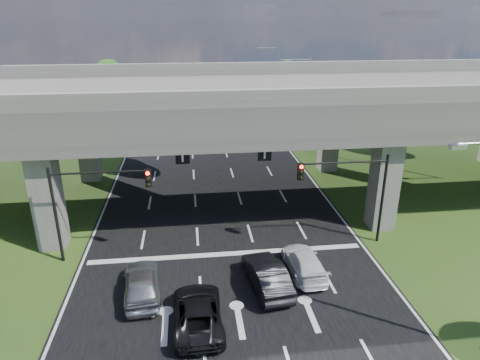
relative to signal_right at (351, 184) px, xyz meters
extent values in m
plane|color=#2A4516|center=(-7.82, -3.94, -4.19)|extent=(160.00, 160.00, 0.00)
cube|color=black|center=(-7.82, 6.06, -4.17)|extent=(18.00, 120.00, 0.03)
cube|color=#3B3836|center=(-7.82, 8.06, 3.81)|extent=(80.00, 15.00, 2.00)
cube|color=#625F5A|center=(-7.82, 0.81, 5.31)|extent=(80.00, 0.50, 1.00)
cube|color=#625F5A|center=(-7.82, 15.31, 5.31)|extent=(80.00, 0.50, 1.00)
cube|color=#625F5A|center=(-18.82, 2.06, -0.69)|extent=(1.60, 1.60, 7.00)
cube|color=#625F5A|center=(-18.82, 14.06, -0.69)|extent=(1.60, 1.60, 7.00)
cube|color=#625F5A|center=(3.18, 2.06, -0.69)|extent=(1.60, 1.60, 7.00)
cube|color=#625F5A|center=(3.18, 14.06, -0.69)|extent=(1.60, 1.60, 7.00)
cube|color=black|center=(-10.32, 1.06, 1.81)|extent=(0.85, 0.06, 0.85)
cube|color=black|center=(-5.32, 1.06, 1.81)|extent=(0.85, 0.06, 0.85)
cylinder|color=black|center=(2.18, 0.06, -1.19)|extent=(0.18, 0.18, 6.00)
cylinder|color=black|center=(-0.57, 0.06, 1.41)|extent=(5.50, 0.12, 0.12)
cube|color=black|center=(-3.32, -0.12, 1.01)|extent=(0.35, 0.28, 1.05)
sphere|color=#FF0C05|center=(-3.32, -0.28, 1.36)|extent=(0.22, 0.22, 0.22)
cylinder|color=black|center=(-17.82, 0.06, -1.19)|extent=(0.18, 0.18, 6.00)
cylinder|color=black|center=(-15.07, 0.06, 1.41)|extent=(5.50, 0.12, 0.12)
cube|color=black|center=(-12.32, -0.12, 1.01)|extent=(0.35, 0.28, 1.05)
sphere|color=#FF0C05|center=(-12.32, -0.28, 1.36)|extent=(0.22, 0.22, 0.22)
cube|color=gray|center=(-0.32, -9.94, 5.41)|extent=(0.60, 0.25, 0.18)
cylinder|color=gray|center=(2.68, 20.06, 0.81)|extent=(0.16, 0.16, 10.00)
cylinder|color=gray|center=(1.18, 20.06, 5.51)|extent=(3.00, 0.10, 0.10)
cube|color=gray|center=(-0.32, 20.06, 5.41)|extent=(0.60, 0.25, 0.18)
cylinder|color=gray|center=(2.68, 36.06, 0.81)|extent=(0.16, 0.16, 10.00)
cylinder|color=gray|center=(1.18, 36.06, 5.51)|extent=(3.00, 0.10, 0.10)
cube|color=gray|center=(-0.32, 36.06, 5.41)|extent=(0.60, 0.25, 0.18)
cylinder|color=black|center=(-21.82, 22.06, -2.54)|extent=(0.36, 0.36, 3.30)
sphere|color=#1B4A13|center=(-21.82, 22.06, 0.46)|extent=(4.50, 4.50, 4.50)
sphere|color=#1B4A13|center=(-21.42, 21.76, 1.81)|extent=(3.60, 3.60, 3.60)
sphere|color=#1B4A13|center=(-22.12, 22.46, -0.44)|extent=(3.30, 3.30, 3.30)
cylinder|color=black|center=(-24.82, 30.06, -2.76)|extent=(0.36, 0.36, 2.86)
sphere|color=#1B4A13|center=(-24.82, 30.06, -0.16)|extent=(3.90, 3.90, 3.90)
sphere|color=#1B4A13|center=(-24.42, 29.76, 1.01)|extent=(3.12, 3.12, 3.12)
sphere|color=#1B4A13|center=(-25.12, 30.46, -0.94)|extent=(2.86, 2.86, 2.86)
cylinder|color=black|center=(-20.82, 38.06, -2.43)|extent=(0.36, 0.36, 3.52)
sphere|color=#1B4A13|center=(-20.82, 38.06, 0.77)|extent=(4.80, 4.80, 4.80)
sphere|color=#1B4A13|center=(-20.42, 37.76, 2.21)|extent=(3.84, 3.84, 3.84)
sphere|color=#1B4A13|center=(-21.12, 38.46, -0.19)|extent=(3.52, 3.52, 3.52)
cylinder|color=black|center=(5.18, 24.06, -2.65)|extent=(0.36, 0.36, 3.08)
sphere|color=#1B4A13|center=(5.18, 24.06, 0.15)|extent=(4.20, 4.20, 4.20)
sphere|color=#1B4A13|center=(5.58, 23.76, 1.41)|extent=(3.36, 3.36, 3.36)
sphere|color=#1B4A13|center=(4.88, 24.46, -0.69)|extent=(3.08, 3.08, 3.08)
cylinder|color=black|center=(8.18, 32.06, -2.76)|extent=(0.36, 0.36, 2.86)
sphere|color=#1B4A13|center=(8.18, 32.06, -0.16)|extent=(3.90, 3.90, 3.90)
sphere|color=#1B4A13|center=(8.58, 31.76, 1.01)|extent=(3.12, 3.12, 3.12)
sphere|color=#1B4A13|center=(7.88, 32.46, -0.94)|extent=(2.86, 2.86, 2.86)
cylinder|color=black|center=(4.18, 40.06, -2.54)|extent=(0.36, 0.36, 3.30)
sphere|color=#1B4A13|center=(4.18, 40.06, 0.46)|extent=(4.50, 4.50, 4.50)
sphere|color=#1B4A13|center=(4.58, 39.76, 1.81)|extent=(3.60, 3.60, 3.60)
sphere|color=#1B4A13|center=(3.88, 40.46, -0.44)|extent=(3.30, 3.30, 3.30)
imported|color=#A2A3A9|center=(-12.70, -4.08, -3.37)|extent=(2.30, 4.77, 1.57)
imported|color=black|center=(-6.02, -4.17, -3.38)|extent=(2.26, 4.90, 1.56)
imported|color=white|center=(-3.61, -2.99, -3.50)|extent=(1.99, 4.61, 1.32)
imported|color=black|center=(-9.82, -6.71, -3.47)|extent=(2.39, 5.01, 1.38)
camera|label=1|loc=(-9.85, -23.58, 9.86)|focal=32.00mm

